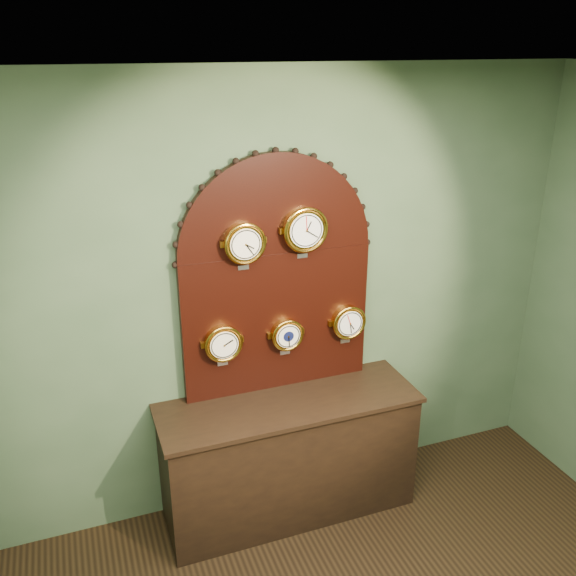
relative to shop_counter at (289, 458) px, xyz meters
name	(u,v)px	position (x,y,z in m)	size (l,w,h in m)	color
wall_back	(274,301)	(0.00, 0.27, 1.00)	(4.00, 4.00, 0.00)	#435B3E
shop_counter	(289,458)	(0.00, 0.00, 0.00)	(1.60, 0.50, 0.80)	black
display_board	(276,269)	(0.00, 0.22, 1.23)	(1.26, 0.06, 1.53)	black
roman_clock	(244,243)	(-0.22, 0.15, 1.44)	(0.25, 0.08, 0.30)	gold
arabic_clock	(305,229)	(0.15, 0.15, 1.48)	(0.28, 0.08, 0.33)	gold
hygrometer	(223,343)	(-0.37, 0.15, 0.82)	(0.24, 0.08, 0.29)	gold
barometer	(287,334)	(0.04, 0.15, 0.81)	(0.21, 0.08, 0.26)	gold
tide_clock	(348,322)	(0.46, 0.15, 0.83)	(0.23, 0.08, 0.28)	gold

